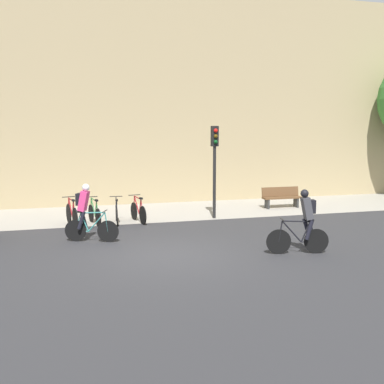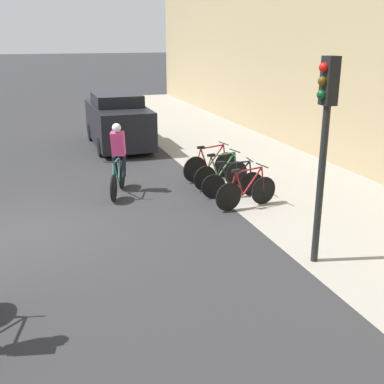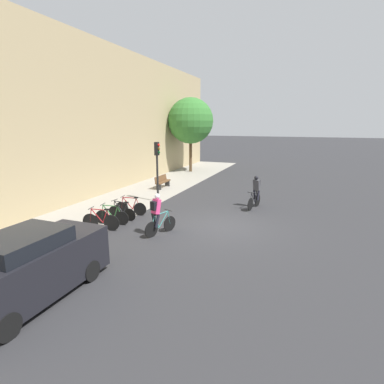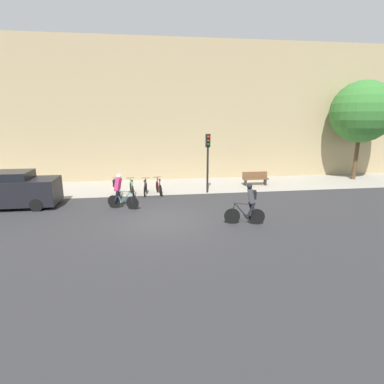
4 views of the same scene
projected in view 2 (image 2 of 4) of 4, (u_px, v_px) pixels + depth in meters
name	position (u px, v px, depth m)	size (l,w,h in m)	color
ground	(28.00, 233.00, 9.72)	(200.00, 200.00, 0.00)	#2B2B2D
kerb_strip	(318.00, 198.00, 11.74)	(44.00, 4.50, 0.01)	gray
cyclist_pink	(118.00, 156.00, 11.90)	(1.57, 0.70, 1.77)	black
parked_bike_0	(210.00, 165.00, 13.15)	(0.49, 1.67, 0.99)	black
parked_bike_1	(221.00, 173.00, 12.45)	(0.47, 1.60, 0.96)	black
parked_bike_2	(233.00, 182.00, 11.74)	(0.46, 1.58, 0.94)	black
parked_bike_3	(246.00, 191.00, 11.03)	(0.46, 1.61, 0.97)	black
traffic_light_pole	(325.00, 125.00, 7.75)	(0.26, 0.30, 3.50)	black
parked_car	(118.00, 121.00, 17.02)	(4.30, 1.84, 1.85)	black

